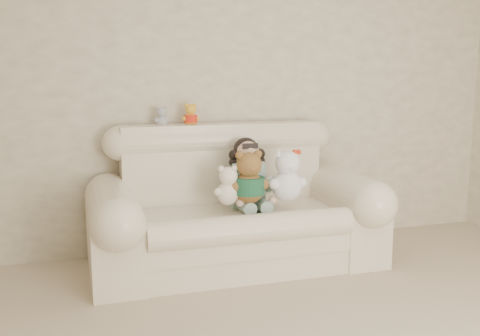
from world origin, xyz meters
name	(u,v)px	position (x,y,z in m)	size (l,w,h in m)	color
wall_back	(245,87)	(0.00, 2.50, 1.30)	(4.50, 4.50, 0.00)	beige
sofa	(236,198)	(-0.24, 2.00, 0.52)	(2.10, 0.95, 1.03)	#FDEFCC
seated_child	(247,172)	(-0.12, 2.08, 0.68)	(0.32, 0.39, 0.53)	#2B6F59
brown_teddy	(249,172)	(-0.18, 1.87, 0.72)	(0.28, 0.22, 0.44)	brown
white_cat	(287,170)	(0.10, 1.85, 0.72)	(0.29, 0.22, 0.45)	white
cream_teddy	(228,181)	(-0.33, 1.87, 0.66)	(0.21, 0.16, 0.33)	white
yellow_mini_bear	(190,113)	(-0.48, 2.36, 1.11)	(0.13, 0.10, 0.21)	yellow
grey_mini_plush	(162,115)	(-0.70, 2.38, 1.10)	(0.12, 0.09, 0.18)	#B3B5BB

